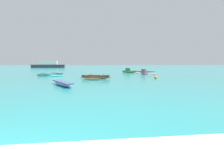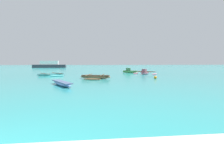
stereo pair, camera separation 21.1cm
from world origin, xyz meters
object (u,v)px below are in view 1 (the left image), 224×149
(distant_ferry, at_px, (48,65))
(moored_boat_4, at_px, (145,73))
(moored_boat_3, at_px, (51,75))
(moored_boat_1, at_px, (129,71))
(moored_boat_2, at_px, (63,83))
(moored_boat_0, at_px, (96,77))
(mooring_buoy_0, at_px, (156,77))

(distant_ferry, bearing_deg, moored_boat_4, -57.00)
(moored_boat_3, height_order, moored_boat_4, moored_boat_4)
(moored_boat_1, bearing_deg, moored_boat_2, -103.26)
(moored_boat_4, bearing_deg, moored_boat_1, 65.66)
(moored_boat_1, bearing_deg, distant_ferry, 140.58)
(moored_boat_2, xyz_separation_m, moored_boat_3, (-3.37, 11.00, -0.03))
(moored_boat_3, xyz_separation_m, distant_ferry, (-8.82, 36.37, 0.80))
(moored_boat_3, height_order, distant_ferry, distant_ferry)
(moored_boat_1, xyz_separation_m, moored_boat_3, (-12.48, -4.98, -0.14))
(moored_boat_0, bearing_deg, mooring_buoy_0, 5.42)
(moored_boat_1, distance_m, moored_boat_3, 13.43)
(moored_boat_0, distance_m, moored_boat_4, 10.26)
(moored_boat_2, distance_m, mooring_buoy_0, 10.71)
(moored_boat_1, xyz_separation_m, moored_boat_2, (-9.11, -15.99, -0.11))
(moored_boat_2, distance_m, distant_ferry, 48.92)
(moored_boat_4, bearing_deg, moored_boat_2, -178.08)
(moored_boat_2, bearing_deg, mooring_buoy_0, 88.67)
(moored_boat_3, distance_m, moored_boat_4, 14.11)
(moored_boat_4, bearing_deg, moored_boat_0, 173.35)
(moored_boat_3, xyz_separation_m, moored_boat_4, (14.06, 1.13, 0.12))
(moored_boat_0, bearing_deg, moored_boat_1, 71.72)
(moored_boat_3, bearing_deg, moored_boat_4, -28.42)
(moored_boat_2, bearing_deg, distant_ferry, 167.26)
(moored_boat_1, height_order, distant_ferry, distant_ferry)
(moored_boat_1, relative_size, distant_ferry, 0.26)
(moored_boat_1, xyz_separation_m, mooring_buoy_0, (0.53, -11.32, -0.14))
(moored_boat_0, xyz_separation_m, moored_boat_1, (6.27, 10.45, 0.07))
(moored_boat_1, height_order, moored_boat_4, moored_boat_1)
(moored_boat_1, distance_m, distant_ferry, 37.94)
(moored_boat_0, bearing_deg, moored_boat_2, -104.49)
(distant_ferry, bearing_deg, moored_boat_1, -55.84)
(moored_boat_3, bearing_deg, moored_boat_2, -105.99)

